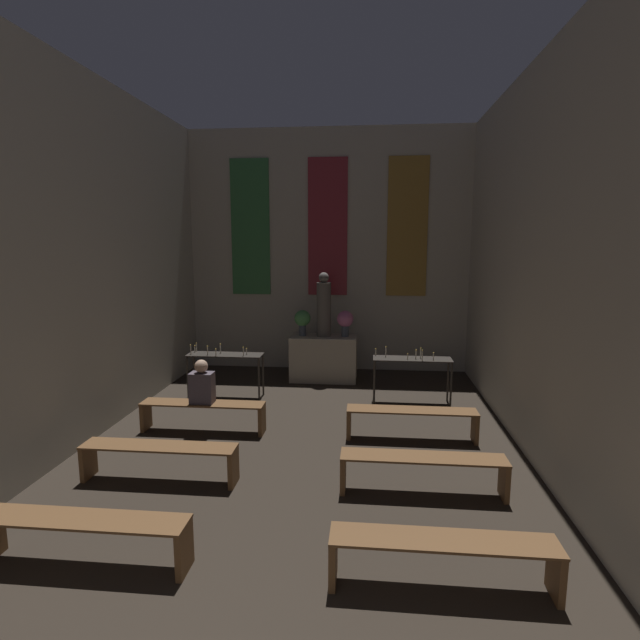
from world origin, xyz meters
name	(u,v)px	position (x,y,z in m)	size (l,w,h in m)	color
wall_back	(328,250)	(0.00, 11.05, 2.75)	(6.55, 0.16, 5.43)	#B2AD9E
wall_left	(33,261)	(-3.22, 5.50, 2.72)	(0.12, 11.23, 5.43)	#B2AD9E
wall_right	(573,264)	(3.22, 5.50, 2.72)	(0.12, 11.23, 5.43)	#B2AD9E
altar	(324,358)	(0.00, 10.03, 0.48)	(1.40, 0.72, 0.96)	#ADA38E
statue	(324,307)	(0.00, 10.03, 1.59)	(0.30, 0.30, 1.36)	#5B5651
flower_vase_left	(302,320)	(-0.46, 10.03, 1.30)	(0.34, 0.34, 0.55)	#4C5666
flower_vase_right	(345,320)	(0.46, 10.03, 1.30)	(0.34, 0.34, 0.55)	#4C5666
candle_rack_left	(225,360)	(-1.76, 8.66, 0.73)	(1.43, 0.43, 1.03)	#332D28
candle_rack_right	(412,364)	(1.75, 8.66, 0.73)	(1.43, 0.43, 1.04)	#332D28
pew_second_left	(85,531)	(-1.61, 3.62, 0.34)	(1.94, 0.36, 0.47)	brown
pew_second_right	(443,553)	(1.61, 3.62, 0.34)	(1.94, 0.36, 0.47)	brown
pew_third_left	(159,455)	(-1.61, 5.26, 0.34)	(1.94, 0.36, 0.47)	brown
pew_third_right	(423,467)	(1.61, 5.26, 0.34)	(1.94, 0.36, 0.47)	brown
pew_back_left	(203,411)	(-1.61, 6.91, 0.34)	(1.94, 0.36, 0.47)	brown
pew_back_right	(411,418)	(1.61, 6.91, 0.34)	(1.94, 0.36, 0.47)	brown
person_seated	(202,384)	(-1.61, 6.91, 0.77)	(0.36, 0.24, 0.69)	#564C56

